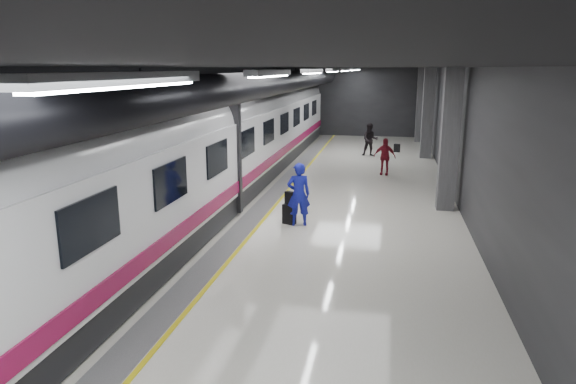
{
  "coord_description": "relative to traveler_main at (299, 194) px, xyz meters",
  "views": [
    {
      "loc": [
        2.63,
        -14.8,
        4.48
      ],
      "look_at": [
        0.16,
        -2.18,
        1.36
      ],
      "focal_mm": 32.0,
      "sensor_mm": 36.0,
      "label": 1
    }
  ],
  "objects": [
    {
      "name": "suitcase_far",
      "position": [
        2.97,
        14.17,
        -0.71
      ],
      "size": [
        0.35,
        0.29,
        0.44
      ],
      "primitive_type": "cube",
      "rotation": [
        0.0,
        0.0,
        -0.37
      ],
      "color": "black",
      "rests_on": "ground"
    },
    {
      "name": "suitcase_main",
      "position": [
        -0.29,
        0.07,
        -0.63
      ],
      "size": [
        0.42,
        0.35,
        0.59
      ],
      "primitive_type": "cube",
      "rotation": [
        0.0,
        0.0,
        -0.41
      ],
      "color": "black",
      "rests_on": "ground"
    },
    {
      "name": "platform_hall",
      "position": [
        -0.47,
        1.61,
        2.61
      ],
      "size": [
        10.02,
        40.02,
        4.51
      ],
      "color": "black",
      "rests_on": "ground"
    },
    {
      "name": "traveler_far_a",
      "position": [
        1.56,
        12.61,
        -0.08
      ],
      "size": [
        0.88,
        0.71,
        1.69
      ],
      "primitive_type": "imported",
      "rotation": [
        0.0,
        0.0,
        0.09
      ],
      "color": "black",
      "rests_on": "ground"
    },
    {
      "name": "ground",
      "position": [
        -0.18,
        0.65,
        -0.93
      ],
      "size": [
        40.0,
        40.0,
        0.0
      ],
      "primitive_type": "plane",
      "color": "silver",
      "rests_on": "ground"
    },
    {
      "name": "traveler_far_b",
      "position": [
        2.36,
        7.87,
        -0.14
      ],
      "size": [
        0.96,
        0.49,
        1.57
      ],
      "primitive_type": "imported",
      "rotation": [
        0.0,
        0.0,
        -0.12
      ],
      "color": "maroon",
      "rests_on": "ground"
    },
    {
      "name": "traveler_main",
      "position": [
        0.0,
        0.0,
        0.0
      ],
      "size": [
        0.77,
        0.62,
        1.85
      ],
      "primitive_type": "imported",
      "rotation": [
        0.0,
        0.0,
        3.43
      ],
      "color": "#181DBA",
      "rests_on": "ground"
    },
    {
      "name": "shoulder_bag",
      "position": [
        -0.27,
        0.06,
        -0.14
      ],
      "size": [
        0.33,
        0.26,
        0.38
      ],
      "primitive_type": "cube",
      "rotation": [
        0.0,
        0.0,
        -0.44
      ],
      "color": "black",
      "rests_on": "suitcase_main"
    },
    {
      "name": "train",
      "position": [
        -3.43,
        0.65,
        1.14
      ],
      "size": [
        3.05,
        38.0,
        4.05
      ],
      "color": "black",
      "rests_on": "ground"
    }
  ]
}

